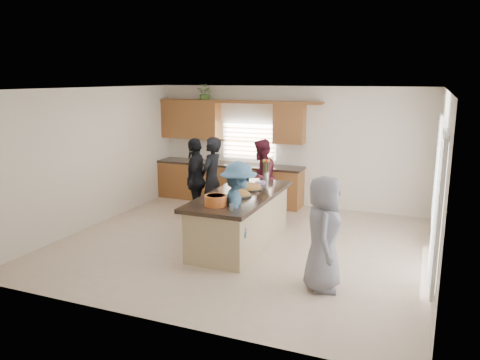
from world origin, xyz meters
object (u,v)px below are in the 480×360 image
at_px(woman_left_back, 212,179).
at_px(woman_left_front, 196,180).
at_px(woman_left_mid, 261,178).
at_px(salad_bowl, 216,200).
at_px(woman_right_front, 323,234).
at_px(woman_right_back, 239,210).
at_px(island, 240,220).

bearing_deg(woman_left_back, woman_left_front, -64.54).
distance_m(woman_left_mid, woman_left_front, 1.45).
distance_m(salad_bowl, woman_left_mid, 2.82).
bearing_deg(salad_bowl, woman_right_front, -11.70).
bearing_deg(woman_right_back, woman_left_front, 16.91).
relative_size(woman_left_back, woman_right_front, 1.07).
xyz_separation_m(salad_bowl, woman_left_front, (-1.35, 1.90, -0.16)).
bearing_deg(woman_left_front, salad_bowl, 22.97).
height_order(salad_bowl, woman_left_mid, woman_left_mid).
height_order(woman_right_back, woman_right_front, woman_right_front).
bearing_deg(salad_bowl, woman_left_back, 117.27).
bearing_deg(island, woman_left_back, 134.33).
bearing_deg(woman_left_mid, woman_left_back, -52.14).
distance_m(woman_left_mid, woman_right_back, 2.57).
bearing_deg(woman_right_front, woman_right_back, 56.02).
height_order(woman_left_front, woman_right_back, woman_left_front).
bearing_deg(island, woman_right_back, -70.41).
distance_m(island, woman_right_front, 2.23).
height_order(salad_bowl, woman_right_front, woman_right_front).
height_order(salad_bowl, woman_right_back, woman_right_back).
distance_m(woman_right_back, woman_right_front, 1.70).
relative_size(woman_left_front, woman_right_front, 1.07).
xyz_separation_m(woman_right_back, woman_right_front, (1.57, -0.66, 0.01)).
bearing_deg(woman_left_mid, salad_bowl, -0.45).
xyz_separation_m(woman_left_front, woman_right_front, (3.20, -2.28, -0.05)).
height_order(island, woman_left_front, woman_left_front).
bearing_deg(woman_left_front, woman_right_front, 42.03).
bearing_deg(woman_left_back, woman_left_mid, 133.55).
height_order(island, woman_right_front, woman_right_front).
relative_size(island, woman_left_mid, 1.60).
xyz_separation_m(salad_bowl, woman_right_front, (1.85, -0.38, -0.21)).
bearing_deg(woman_right_back, woman_left_mid, -17.14).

